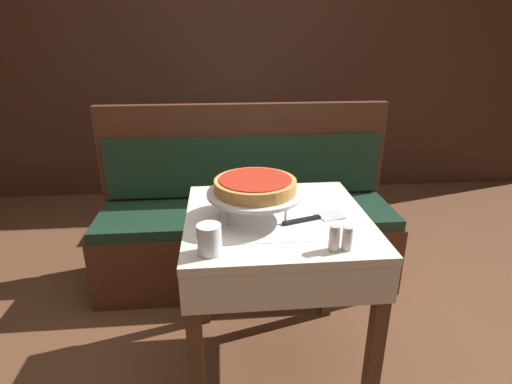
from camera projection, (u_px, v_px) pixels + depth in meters
name	position (u px, v px, depth m)	size (l,w,h in m)	color
ground_plane	(274.00, 362.00, 1.80)	(14.00, 14.00, 0.00)	brown
dining_table_front	(276.00, 240.00, 1.57)	(0.70, 0.70, 0.73)	beige
dining_table_rear	(231.00, 137.00, 3.15)	(0.69, 0.69, 0.73)	beige
booth_bench	(247.00, 230.00, 2.35)	(1.68, 0.50, 1.01)	#4C2819
back_wall_panel	(242.00, 57.00, 3.39)	(6.00, 0.04, 2.40)	#3D2319
pizza_pan_stand	(255.00, 194.00, 1.48)	(0.36, 0.36, 0.11)	#ADADB2
deep_dish_pizza	(255.00, 185.00, 1.47)	(0.30, 0.30, 0.05)	#C68E47
pizza_server	(315.00, 218.00, 1.50)	(0.25, 0.12, 0.01)	#BCBCC1
water_glass_near	(209.00, 239.00, 1.25)	(0.08, 0.08, 0.10)	silver
salt_shaker	(334.00, 238.00, 1.27)	(0.04, 0.04, 0.08)	silver
pepper_shaker	(347.00, 238.00, 1.28)	(0.04, 0.04, 0.08)	silver
condiment_caddy	(230.00, 122.00, 3.01)	(0.14, 0.14, 0.15)	black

